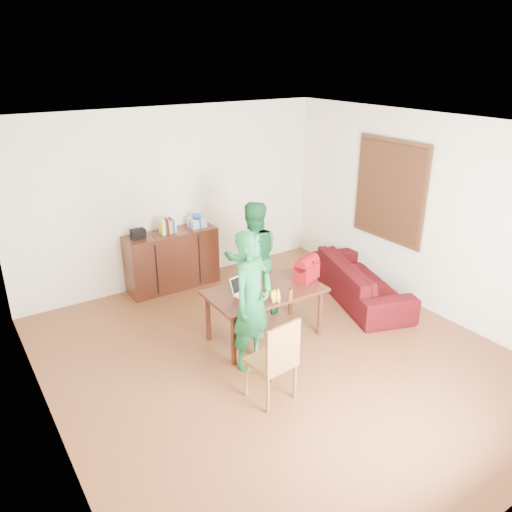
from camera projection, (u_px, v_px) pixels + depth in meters
room at (274, 253)px, 5.59m from camera, size 5.20×5.70×2.90m
table at (265, 295)px, 6.20m from camera, size 1.45×0.84×0.67m
chair at (271, 375)px, 5.19m from camera, size 0.47×0.46×0.95m
person_near at (252, 301)px, 5.57m from camera, size 0.70×0.59×1.64m
person_far at (252, 258)px, 6.79m from camera, size 0.95×0.86×1.60m
laptop at (248, 292)px, 6.02m from camera, size 0.34×0.27×0.22m
bananas at (276, 300)px, 5.84m from camera, size 0.20×0.16×0.06m
bottle at (290, 294)px, 5.88m from camera, size 0.06×0.06×0.17m
red_bag at (307, 270)px, 6.41m from camera, size 0.39×0.30×0.25m
sofa at (361, 280)px, 7.35m from camera, size 1.37×2.14×0.58m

